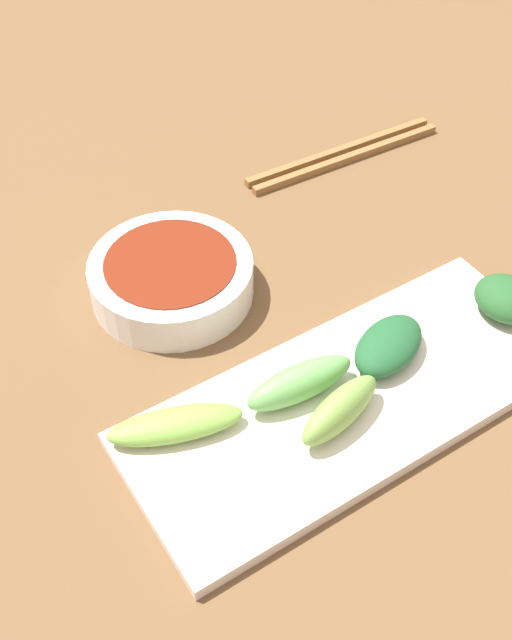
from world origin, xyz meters
The scene contains 9 objects.
tabletop centered at (0.00, 0.00, 0.01)m, with size 2.10×2.10×0.02m, color brown.
sauce_bowl centered at (-0.11, -0.04, 0.04)m, with size 0.14×0.14×0.04m.
serving_plate centered at (0.07, 0.02, 0.03)m, with size 0.14×0.36×0.01m, color silver.
broccoli_leafy_0 centered at (0.06, 0.06, 0.04)m, with size 0.04×0.07×0.03m, color #1E552C.
broccoli_leafy_1 centered at (0.07, 0.18, 0.05)m, with size 0.06×0.05×0.03m, color #235727.
broccoli_stalk_2 centered at (0.05, -0.02, 0.05)m, with size 0.03×0.09×0.03m, color #67AE57.
broccoli_stalk_3 centered at (0.09, -0.01, 0.05)m, with size 0.02×0.08×0.03m, color #75A647.
broccoli_stalk_4 centered at (0.03, -0.11, 0.04)m, with size 0.03×0.10×0.02m, color #77AF43.
chopsticks centered at (-0.19, 0.21, 0.02)m, with size 0.03×0.23×0.01m.
Camera 1 is at (0.34, -0.24, 0.50)m, focal length 43.47 mm.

